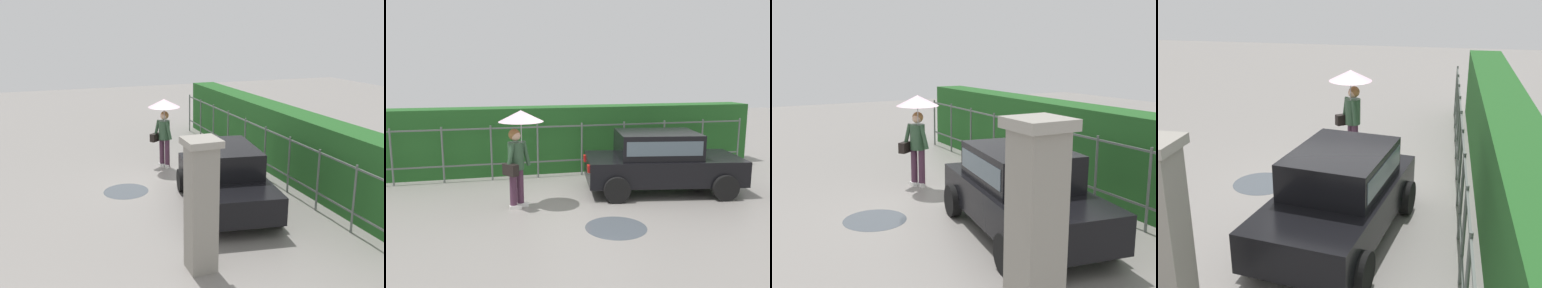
% 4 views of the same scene
% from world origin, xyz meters
% --- Properties ---
extents(ground_plane, '(40.00, 40.00, 0.00)m').
position_xyz_m(ground_plane, '(0.00, 0.00, 0.00)').
color(ground_plane, gray).
extents(car, '(3.93, 2.34, 1.48)m').
position_xyz_m(car, '(1.89, 0.51, 0.80)').
color(car, black).
rests_on(car, ground).
extents(pedestrian, '(0.95, 0.95, 2.12)m').
position_xyz_m(pedestrian, '(-1.56, 0.06, 1.58)').
color(pedestrian, '#47283D').
rests_on(pedestrian, ground).
extents(gate_pillar, '(0.60, 0.60, 2.42)m').
position_xyz_m(gate_pillar, '(4.38, -1.06, 1.24)').
color(gate_pillar, gray).
rests_on(gate_pillar, ground).
extents(fence_section, '(11.28, 0.05, 1.50)m').
position_xyz_m(fence_section, '(-0.24, 2.44, 0.83)').
color(fence_section, '#59605B').
rests_on(fence_section, ground).
extents(hedge_row, '(12.23, 0.90, 1.90)m').
position_xyz_m(hedge_row, '(-0.24, 3.22, 0.95)').
color(hedge_row, '#235B23').
rests_on(hedge_row, ground).
extents(puddle_near, '(1.18, 1.18, 0.00)m').
position_xyz_m(puddle_near, '(0.10, -1.51, 0.00)').
color(puddle_near, '#4C545B').
rests_on(puddle_near, ground).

